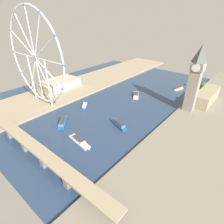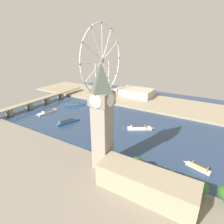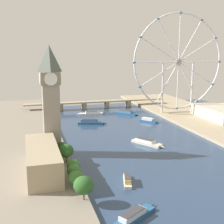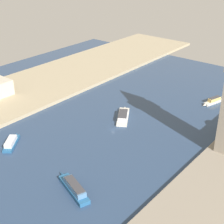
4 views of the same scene
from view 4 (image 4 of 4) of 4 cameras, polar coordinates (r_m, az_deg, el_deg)
ground_plane at (r=267.45m, az=0.20°, el=-2.98°), size 399.90×399.90×0.00m
riverbank_right at (r=343.53m, az=-14.91°, el=3.29°), size 90.00×520.00×3.00m
tour_boat_0 at (r=283.95m, az=1.87°, el=-0.64°), size 23.92×33.15×5.38m
tour_boat_2 at (r=324.05m, az=16.52°, el=1.80°), size 10.41×24.90×5.49m
tour_boat_4 at (r=206.14m, az=-6.40°, el=-12.38°), size 34.43×16.25×6.28m
tour_boat_5 at (r=257.79m, az=-16.42°, el=-4.86°), size 19.49×23.71×4.94m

